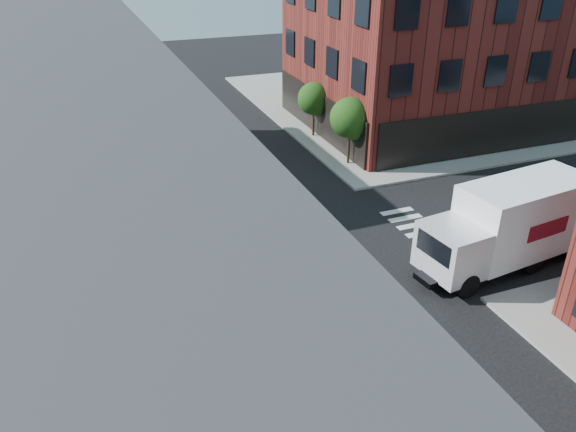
{
  "coord_description": "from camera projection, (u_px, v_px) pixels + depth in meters",
  "views": [
    {
      "loc": [
        -8.97,
        -21.65,
        14.56
      ],
      "look_at": [
        -0.71,
        -0.08,
        2.5
      ],
      "focal_mm": 35.0,
      "sensor_mm": 36.0,
      "label": 1
    }
  ],
  "objects": [
    {
      "name": "sidewalk_ne",
      "position": [
        427.0,
        101.0,
        51.51
      ],
      "size": [
        30.0,
        30.0,
        0.15
      ],
      "primitive_type": "cube",
      "color": "gray",
      "rests_on": "ground"
    },
    {
      "name": "ground",
      "position": [
        301.0,
        258.0,
        27.51
      ],
      "size": [
        120.0,
        120.0,
        0.0
      ],
      "primitive_type": "plane",
      "color": "black",
      "rests_on": "ground"
    },
    {
      "name": "traffic_cone",
      "position": [
        271.0,
        306.0,
        23.5
      ],
      "size": [
        0.48,
        0.48,
        0.68
      ],
      "rotation": [
        0.0,
        0.0,
        0.37
      ],
      "color": "#F6600A",
      "rests_on": "ground"
    },
    {
      "name": "tree_far",
      "position": [
        315.0,
        100.0,
        41.8
      ],
      "size": [
        2.43,
        2.43,
        4.07
      ],
      "color": "black",
      "rests_on": "ground"
    },
    {
      "name": "signal_pole",
      "position": [
        190.0,
        323.0,
        18.53
      ],
      "size": [
        1.29,
        1.24,
        4.6
      ],
      "color": "black",
      "rests_on": "ground"
    },
    {
      "name": "box_truck",
      "position": [
        510.0,
        224.0,
        26.11
      ],
      "size": [
        9.28,
        3.79,
        4.11
      ],
      "rotation": [
        0.0,
        0.0,
        0.12
      ],
      "color": "white",
      "rests_on": "ground"
    },
    {
      "name": "building_ne",
      "position": [
        465.0,
        45.0,
        44.47
      ],
      "size": [
        25.0,
        16.0,
        12.0
      ],
      "primitive_type": "cube",
      "color": "#481512",
      "rests_on": "ground"
    },
    {
      "name": "tree_near",
      "position": [
        351.0,
        120.0,
        36.7
      ],
      "size": [
        2.69,
        2.69,
        4.49
      ],
      "color": "black",
      "rests_on": "ground"
    }
  ]
}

